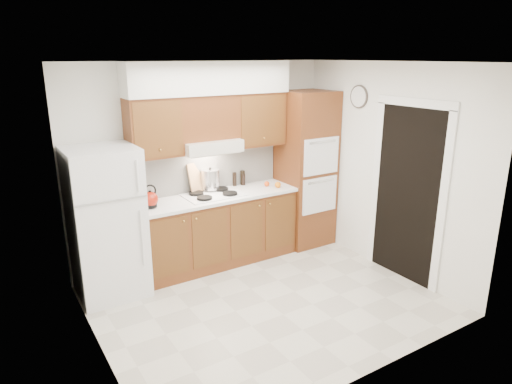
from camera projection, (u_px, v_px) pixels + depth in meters
floor at (266, 301)px, 5.15m from camera, size 3.60×3.60×0.00m
ceiling at (268, 62)px, 4.40m from camera, size 3.60×3.60×0.00m
wall_back at (204, 163)px, 5.99m from camera, size 3.60×0.02×2.60m
wall_left at (90, 223)px, 3.86m from camera, size 0.02×3.00×2.60m
wall_right at (387, 169)px, 5.70m from camera, size 0.02×3.00×2.60m
fridge at (106, 223)px, 5.11m from camera, size 0.75×0.72×1.72m
base_cabinets at (218, 230)px, 6.01m from camera, size 2.11×0.60×0.90m
countertop at (217, 197)px, 5.86m from camera, size 2.13×0.62×0.04m
backsplash at (206, 169)px, 6.02m from camera, size 2.11×0.03×0.56m
oven_cabinet at (305, 169)px, 6.52m from camera, size 0.70×0.65×2.20m
upper_cab_left at (154, 128)px, 5.33m from camera, size 0.63×0.33×0.70m
upper_cab_right at (257, 119)px, 6.06m from camera, size 0.73×0.33×0.70m
range_hood at (209, 146)px, 5.72m from camera, size 0.75×0.45×0.15m
upper_cab_over_hood at (206, 117)px, 5.67m from camera, size 0.75×0.33×0.55m
soffit at (209, 78)px, 5.54m from camera, size 2.13×0.36×0.40m
cooktop at (213, 195)px, 5.85m from camera, size 0.74×0.50×0.01m
doorway at (407, 195)px, 5.48m from camera, size 0.02×0.90×2.10m
wall_clock at (359, 97)px, 5.89m from camera, size 0.02×0.30×0.30m
kettle at (150, 199)px, 5.34m from camera, size 0.23×0.23×0.18m
cutting_board at (198, 177)px, 5.93m from camera, size 0.31×0.19×0.38m
stock_pot at (210, 179)px, 6.00m from camera, size 0.32×0.32×0.25m
condiment_a at (235, 179)px, 6.25m from camera, size 0.06×0.06×0.19m
condiment_b at (243, 178)px, 6.29m from camera, size 0.08×0.08×0.20m
condiment_c at (243, 179)px, 6.29m from camera, size 0.06×0.06×0.16m
orange_near at (278, 185)px, 6.17m from camera, size 0.10×0.10×0.08m
orange_far at (267, 184)px, 6.24m from camera, size 0.09×0.09×0.07m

